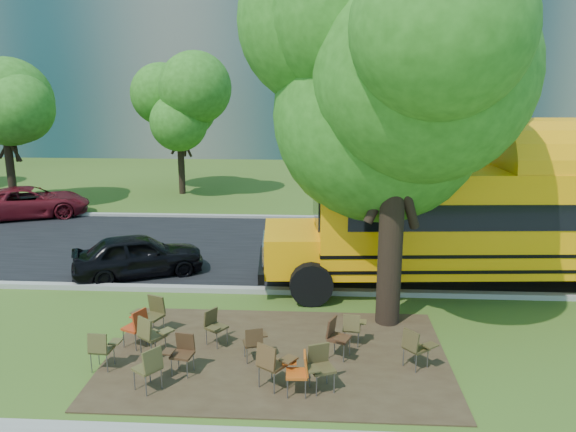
# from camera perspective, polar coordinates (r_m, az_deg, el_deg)

# --- Properties ---
(ground) EXTENTS (160.00, 160.00, 0.00)m
(ground) POSITION_cam_1_polar(r_m,az_deg,el_deg) (12.57, -5.61, -12.80)
(ground) COLOR #354F18
(ground) RESTS_ON ground
(dirt_patch) EXTENTS (7.00, 4.50, 0.03)m
(dirt_patch) POSITION_cam_1_polar(r_m,az_deg,el_deg) (12.01, -1.12, -13.99)
(dirt_patch) COLOR #382819
(dirt_patch) RESTS_ON ground
(asphalt_road) EXTENTS (80.00, 8.00, 0.04)m
(asphalt_road) POSITION_cam_1_polar(r_m,az_deg,el_deg) (19.02, -2.39, -3.26)
(asphalt_road) COLOR black
(asphalt_road) RESTS_ON ground
(kerb_near) EXTENTS (80.00, 0.25, 0.14)m
(kerb_near) POSITION_cam_1_polar(r_m,az_deg,el_deg) (15.25, -3.88, -7.52)
(kerb_near) COLOR gray
(kerb_near) RESTS_ON ground
(kerb_far) EXTENTS (80.00, 0.25, 0.14)m
(kerb_far) POSITION_cam_1_polar(r_m,az_deg,el_deg) (22.94, -1.39, -0.12)
(kerb_far) COLOR gray
(kerb_far) RESTS_ON ground
(building_main) EXTENTS (38.00, 16.00, 22.00)m
(building_main) POSITION_cam_1_polar(r_m,az_deg,el_deg) (48.40, -8.99, 20.13)
(building_main) COLOR slate
(building_main) RESTS_ON ground
(bg_tree_0) EXTENTS (5.20, 5.20, 7.18)m
(bg_tree_0) POSITION_cam_1_polar(r_m,az_deg,el_deg) (27.80, -27.02, 10.24)
(bg_tree_0) COLOR black
(bg_tree_0) RESTS_ON ground
(bg_tree_2) EXTENTS (4.80, 4.80, 6.62)m
(bg_tree_2) POSITION_cam_1_polar(r_m,az_deg,el_deg) (27.97, -11.05, 10.75)
(bg_tree_2) COLOR black
(bg_tree_2) RESTS_ON ground
(bg_tree_3) EXTENTS (5.60, 5.60, 7.84)m
(bg_tree_3) POSITION_cam_1_polar(r_m,az_deg,el_deg) (25.83, 17.50, 11.95)
(bg_tree_3) COLOR black
(bg_tree_3) RESTS_ON ground
(main_tree) EXTENTS (7.20, 7.20, 9.06)m
(main_tree) POSITION_cam_1_polar(r_m,az_deg,el_deg) (12.48, 11.09, 12.79)
(main_tree) COLOR black
(main_tree) RESTS_ON ground
(school_bus) EXTENTS (13.74, 3.97, 3.32)m
(school_bus) POSITION_cam_1_polar(r_m,az_deg,el_deg) (16.67, 23.84, -0.18)
(school_bus) COLOR #FDA008
(school_bus) RESTS_ON ground
(chair_0) EXTENTS (0.57, 0.49, 0.83)m
(chair_0) POSITION_cam_1_polar(r_m,az_deg,el_deg) (11.84, -18.40, -12.48)
(chair_0) COLOR #4B4320
(chair_0) RESTS_ON ground
(chair_1) EXTENTS (0.78, 0.62, 0.91)m
(chair_1) POSITION_cam_1_polar(r_m,az_deg,el_deg) (12.03, -13.75, -11.45)
(chair_1) COLOR #504522
(chair_1) RESTS_ON ground
(chair_2) EXTENTS (0.60, 0.76, 0.89)m
(chair_2) POSITION_cam_1_polar(r_m,az_deg,el_deg) (10.88, -13.85, -14.40)
(chair_2) COLOR #4D4521
(chair_2) RESTS_ON ground
(chair_3) EXTENTS (0.59, 0.48, 0.82)m
(chair_3) POSITION_cam_1_polar(r_m,az_deg,el_deg) (11.36, -10.73, -13.21)
(chair_3) COLOR #3E2716
(chair_3) RESTS_ON ground
(chair_4) EXTENTS (0.79, 0.62, 0.93)m
(chair_4) POSITION_cam_1_polar(r_m,az_deg,el_deg) (10.62, -1.64, -14.55)
(chair_4) COLOR #4F351C
(chair_4) RESTS_ON ground
(chair_5) EXTENTS (0.60, 0.68, 0.88)m
(chair_5) POSITION_cam_1_polar(r_m,az_deg,el_deg) (10.64, 3.23, -14.71)
(chair_5) COLOR #473C1E
(chair_5) RESTS_ON ground
(chair_6) EXTENTS (0.50, 0.54, 0.83)m
(chair_6) POSITION_cam_1_polar(r_m,az_deg,el_deg) (10.51, 1.15, -15.28)
(chair_6) COLOR #AF4912
(chair_6) RESTS_ON ground
(chair_7) EXTENTS (0.72, 0.57, 0.85)m
(chair_7) POSITION_cam_1_polar(r_m,az_deg,el_deg) (11.57, 12.82, -12.67)
(chair_7) COLOR #44391D
(chair_7) RESTS_ON ground
(chair_8) EXTENTS (0.57, 0.72, 0.88)m
(chair_8) POSITION_cam_1_polar(r_m,az_deg,el_deg) (12.56, -15.08, -10.53)
(chair_8) COLOR #AE3312
(chair_8) RESTS_ON ground
(chair_9) EXTENTS (0.73, 0.58, 0.91)m
(chair_9) POSITION_cam_1_polar(r_m,az_deg,el_deg) (13.02, -13.64, -9.42)
(chair_9) COLOR #453D1E
(chair_9) RESTS_ON ground
(chair_10) EXTENTS (0.54, 0.68, 0.80)m
(chair_10) POSITION_cam_1_polar(r_m,az_deg,el_deg) (12.34, -7.52, -10.82)
(chair_10) COLOR #443A1D
(chair_10) RESTS_ON ground
(chair_11) EXTENTS (0.53, 0.57, 0.77)m
(chair_11) POSITION_cam_1_polar(r_m,az_deg,el_deg) (11.61, -3.43, -12.50)
(chair_11) COLOR #3E2A16
(chair_11) RESTS_ON ground
(chair_12) EXTENTS (0.55, 0.70, 0.86)m
(chair_12) POSITION_cam_1_polar(r_m,az_deg,el_deg) (11.75, 4.95, -11.89)
(chair_12) COLOR #442818
(chair_12) RESTS_ON ground
(chair_13) EXTENTS (0.54, 0.45, 0.77)m
(chair_13) POSITION_cam_1_polar(r_m,az_deg,el_deg) (12.28, 6.59, -11.03)
(chair_13) COLOR brown
(chair_13) RESTS_ON ground
(black_car) EXTENTS (3.97, 2.82, 1.26)m
(black_car) POSITION_cam_1_polar(r_m,az_deg,el_deg) (16.86, -14.95, -3.85)
(black_car) COLOR black
(black_car) RESTS_ON ground
(bg_car_red) EXTENTS (5.07, 3.71, 1.28)m
(bg_car_red) POSITION_cam_1_polar(r_m,az_deg,el_deg) (25.41, -24.73, 1.29)
(bg_car_red) COLOR #570E17
(bg_car_red) RESTS_ON ground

